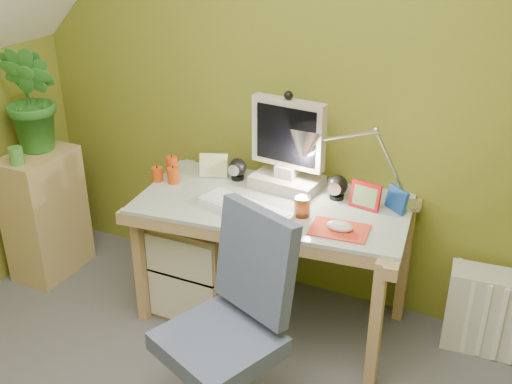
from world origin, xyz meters
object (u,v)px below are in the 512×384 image
at_px(side_ledge, 46,214).
at_px(task_chair, 218,343).
at_px(radiator, 492,312).
at_px(potted_plant, 33,99).
at_px(desk, 272,262).
at_px(desk_lamp, 379,148).
at_px(monitor, 288,141).

xyz_separation_m(side_ledge, task_chair, (1.48, -0.64, 0.06)).
bearing_deg(radiator, potted_plant, -177.83).
height_order(desk, potted_plant, potted_plant).
distance_m(desk_lamp, potted_plant, 1.85).
height_order(desk_lamp, potted_plant, potted_plant).
height_order(side_ledge, task_chair, task_chair).
bearing_deg(monitor, task_chair, -78.35).
relative_size(monitor, radiator, 1.17).
relative_size(side_ledge, radiator, 1.74).
distance_m(side_ledge, task_chair, 1.61).
height_order(potted_plant, radiator, potted_plant).
height_order(desk, desk_lamp, desk_lamp).
bearing_deg(side_ledge, potted_plant, 90.00).
distance_m(monitor, radiator, 1.29).
distance_m(monitor, task_chair, 1.07).
relative_size(task_chair, radiator, 2.01).
height_order(monitor, potted_plant, potted_plant).
xyz_separation_m(task_chair, radiator, (0.97, 0.98, -0.22)).
height_order(monitor, side_ledge, monitor).
bearing_deg(side_ledge, desk_lamp, 9.02).
relative_size(desk_lamp, side_ledge, 0.76).
distance_m(monitor, potted_plant, 1.41).
xyz_separation_m(monitor, desk_lamp, (0.45, 0.00, 0.03)).
height_order(monitor, radiator, monitor).
xyz_separation_m(monitor, potted_plant, (-1.38, -0.24, 0.10)).
distance_m(potted_plant, radiator, 2.60).
distance_m(desk, desk_lamp, 0.80).
height_order(task_chair, radiator, task_chair).
distance_m(monitor, side_ledge, 1.53).
bearing_deg(task_chair, radiator, 68.02).
bearing_deg(desk_lamp, desk, -163.44).
bearing_deg(task_chair, potted_plant, 177.69).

